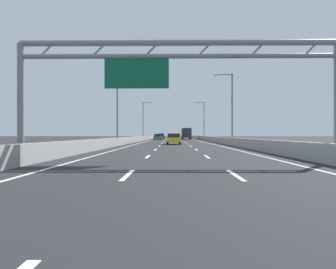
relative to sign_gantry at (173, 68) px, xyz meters
The scene contains 49 objects.
ground_plane 81.31m from the sign_gantry, 89.80° to the left, with size 260.00×260.00×0.00m, color #262628.
lane_dash_left_1 8.13m from the sign_gantry, 103.50° to the right, with size 0.16×3.00×0.01m, color white.
lane_dash_left_2 5.75m from the sign_gantry, 119.76° to the left, with size 0.16×3.00×0.01m, color white.
lane_dash_left_3 12.73m from the sign_gantry, 97.43° to the left, with size 0.16×3.00×0.01m, color white.
lane_dash_left_4 21.28m from the sign_gantry, 94.21° to the left, with size 0.16×3.00×0.01m, color white.
lane_dash_left_5 30.10m from the sign_gantry, 92.94° to the left, with size 0.16×3.00×0.01m, color white.
lane_dash_left_6 39.00m from the sign_gantry, 92.25° to the left, with size 0.16×3.00×0.01m, color white.
lane_dash_left_7 47.93m from the sign_gantry, 91.83° to the left, with size 0.16×3.00×0.01m, color white.
lane_dash_left_8 56.89m from the sign_gantry, 91.54° to the left, with size 0.16×3.00×0.01m, color white.
lane_dash_left_9 65.86m from the sign_gantry, 91.33° to the left, with size 0.16×3.00×0.01m, color white.
lane_dash_left_10 74.84m from the sign_gantry, 91.17° to the left, with size 0.16×3.00×0.01m, color white.
lane_dash_left_11 83.82m from the sign_gantry, 91.04° to the left, with size 0.16×3.00×0.01m, color white.
lane_dash_left_12 92.80m from the sign_gantry, 90.94° to the left, with size 0.16×3.00×0.01m, color white.
lane_dash_left_13 101.79m from the sign_gantry, 90.86° to the left, with size 0.16×3.00×0.01m, color white.
lane_dash_left_14 110.78m from the sign_gantry, 90.79° to the left, with size 0.16×3.00×0.01m, color white.
lane_dash_left_15 119.77m from the sign_gantry, 90.73° to the left, with size 0.16×3.00×0.01m, color white.
lane_dash_left_16 128.76m from the sign_gantry, 90.68° to the left, with size 0.16×3.00×0.01m, color white.
lane_dash_left_17 137.76m from the sign_gantry, 90.63° to the left, with size 0.16×3.00×0.01m, color white.
lane_dash_right_1 8.26m from the sign_gantry, 71.85° to the right, with size 0.16×3.00×0.01m, color white.
lane_dash_right_2 5.92m from the sign_gantry, 52.02° to the left, with size 0.16×3.00×0.01m, color white.
lane_dash_right_3 12.81m from the sign_gantry, 79.90° to the left, with size 0.16×3.00×0.01m, color white.
lane_dash_right_4 21.33m from the sign_gantry, 84.26° to the left, with size 0.16×3.00×0.01m, color white.
lane_dash_right_5 30.13m from the sign_gantry, 85.99° to the left, with size 0.16×3.00×0.01m, color white.
lane_dash_right_6 39.02m from the sign_gantry, 86.92° to the left, with size 0.16×3.00×0.01m, color white.
lane_dash_right_7 47.95m from the sign_gantry, 87.50° to the left, with size 0.16×3.00×0.01m, color white.
lane_dash_right_8 56.91m from the sign_gantry, 87.90° to the left, with size 0.16×3.00×0.01m, color white.
lane_dash_right_9 65.87m from the sign_gantry, 88.19° to the left, with size 0.16×3.00×0.01m, color white.
lane_dash_right_10 74.85m from the sign_gantry, 88.41° to the left, with size 0.16×3.00×0.01m, color white.
lane_dash_right_11 83.83m from the sign_gantry, 88.58° to the left, with size 0.16×3.00×0.01m, color white.
lane_dash_right_12 92.81m from the sign_gantry, 88.72° to the left, with size 0.16×3.00×0.01m, color white.
lane_dash_right_13 101.80m from the sign_gantry, 88.83° to the left, with size 0.16×3.00×0.01m, color white.
lane_dash_right_14 110.79m from the sign_gantry, 88.92° to the left, with size 0.16×3.00×0.01m, color white.
lane_dash_right_15 119.78m from the sign_gantry, 89.01° to the left, with size 0.16×3.00×0.01m, color white.
lane_dash_right_16 128.77m from the sign_gantry, 89.07° to the left, with size 0.16×3.00×0.01m, color white.
lane_dash_right_17 137.76m from the sign_gantry, 89.14° to the left, with size 0.16×3.00×0.01m, color white.
edge_line_left 69.51m from the sign_gantry, 94.11° to the left, with size 0.16×176.00×0.01m, color white.
edge_line_right 69.55m from the sign_gantry, 85.43° to the left, with size 0.16×176.00×0.01m, color white.
barrier_left 91.51m from the sign_gantry, 94.15° to the left, with size 0.45×220.00×0.95m.
barrier_right 91.55m from the sign_gantry, 85.50° to the left, with size 0.45×220.00×0.95m.
sign_gantry is the anchor object (origin of this frame).
streetlamp_left_mid 27.71m from the sign_gantry, 105.03° to the left, with size 2.58×0.28×9.50m.
streetlamp_right_mid 27.86m from the sign_gantry, 73.86° to the left, with size 2.58×0.28×9.50m.
streetlamp_left_far 66.13m from the sign_gantry, 96.24° to the left, with size 2.58×0.28×9.50m.
streetlamp_right_far 66.20m from the sign_gantry, 83.28° to the left, with size 2.58×0.28×9.50m.
yellow_car 27.54m from the sign_gantry, 89.65° to the left, with size 1.87×4.31×1.47m.
black_car 72.92m from the sign_gantry, 89.65° to the left, with size 1.79×4.23×1.37m.
blue_car 72.93m from the sign_gantry, 92.45° to the left, with size 1.80×4.26×1.57m.
green_car 62.56m from the sign_gantry, 93.26° to the left, with size 1.84×4.43×1.43m.
box_truck 70.61m from the sign_gantry, 87.00° to the left, with size 2.37×8.80×2.96m.
Camera 1 is at (-0.30, 1.45, 1.37)m, focal length 35.25 mm.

